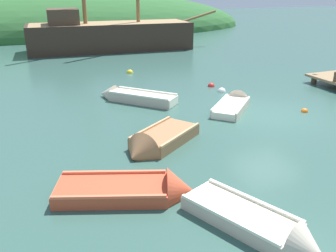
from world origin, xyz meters
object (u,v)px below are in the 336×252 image
(rowboat_outer_left, at_px, (156,144))
(rowboat_center, at_px, (261,228))
(sailing_ship, at_px, (109,39))
(buoy_yellow, at_px, (130,73))
(rowboat_far, at_px, (138,192))
(rowboat_outer_right, at_px, (133,98))
(rowboat_portside, at_px, (234,105))
(buoy_white, at_px, (222,92))
(buoy_red, at_px, (211,86))
(buoy_orange, at_px, (304,112))

(rowboat_outer_left, distance_m, rowboat_center, 4.84)
(sailing_ship, xyz_separation_m, buoy_yellow, (-0.79, -8.29, -0.85))
(rowboat_far, bearing_deg, rowboat_outer_right, 94.36)
(rowboat_portside, distance_m, buoy_white, 2.37)
(rowboat_portside, distance_m, buoy_red, 3.40)
(buoy_white, bearing_deg, rowboat_far, -131.81)
(rowboat_far, relative_size, buoy_red, 10.01)
(rowboat_far, relative_size, buoy_yellow, 9.09)
(rowboat_outer_left, bearing_deg, rowboat_far, 25.53)
(buoy_yellow, bearing_deg, rowboat_portside, -73.75)
(rowboat_outer_right, bearing_deg, rowboat_portside, -166.15)
(sailing_ship, relative_size, buoy_red, 42.67)
(buoy_white, bearing_deg, rowboat_portside, -107.34)
(sailing_ship, xyz_separation_m, buoy_red, (2.18, -12.76, -0.85))
(rowboat_outer_left, bearing_deg, buoy_yellow, -136.94)
(buoy_yellow, distance_m, buoy_white, 6.27)
(rowboat_far, bearing_deg, sailing_ship, 98.71)
(rowboat_outer_right, xyz_separation_m, buoy_orange, (6.03, -4.02, -0.14))
(rowboat_center, distance_m, buoy_white, 10.68)
(rowboat_outer_right, height_order, buoy_yellow, rowboat_outer_right)
(buoy_orange, bearing_deg, buoy_red, 108.44)
(buoy_yellow, bearing_deg, sailing_ship, 84.53)
(buoy_yellow, bearing_deg, rowboat_outer_left, -101.83)
(rowboat_center, distance_m, buoy_yellow, 15.25)
(sailing_ship, height_order, rowboat_outer_right, sailing_ship)
(rowboat_outer_left, bearing_deg, rowboat_center, 61.36)
(rowboat_outer_left, bearing_deg, rowboat_portside, 174.92)
(rowboat_portside, bearing_deg, rowboat_outer_right, 101.89)
(buoy_yellow, relative_size, buoy_white, 0.98)
(rowboat_outer_right, relative_size, buoy_yellow, 8.54)
(rowboat_portside, relative_size, rowboat_far, 0.81)
(buoy_white, bearing_deg, sailing_ship, 98.98)
(rowboat_portside, xyz_separation_m, rowboat_far, (-5.84, -5.05, 0.01))
(rowboat_far, relative_size, buoy_white, 8.89)
(buoy_white, xyz_separation_m, buoy_red, (0.00, 1.06, 0.00))
(rowboat_far, height_order, rowboat_center, rowboat_far)
(rowboat_center, xyz_separation_m, buoy_yellow, (1.62, 15.16, -0.10))
(rowboat_far, height_order, rowboat_outer_left, rowboat_outer_left)
(rowboat_center, relative_size, rowboat_outer_right, 0.98)
(buoy_yellow, bearing_deg, buoy_orange, -63.78)
(rowboat_far, relative_size, rowboat_outer_right, 1.06)
(rowboat_far, distance_m, rowboat_center, 3.03)
(rowboat_far, bearing_deg, rowboat_center, -29.71)
(rowboat_outer_right, height_order, buoy_orange, rowboat_outer_right)
(buoy_red, bearing_deg, sailing_ship, 99.72)
(sailing_ship, distance_m, buoy_orange, 18.10)
(rowboat_outer_left, height_order, buoy_white, rowboat_outer_left)
(sailing_ship, distance_m, rowboat_outer_right, 13.84)
(rowboat_center, height_order, buoy_yellow, rowboat_center)
(rowboat_portside, distance_m, buoy_yellow, 8.11)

